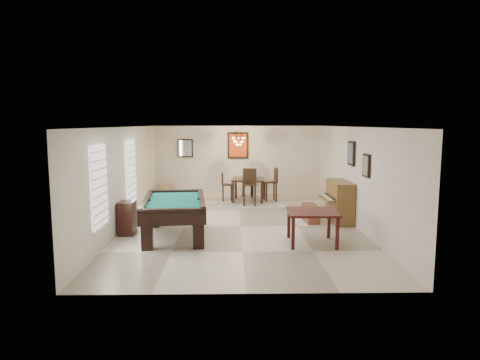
{
  "coord_description": "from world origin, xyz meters",
  "views": [
    {
      "loc": [
        -0.22,
        -10.99,
        2.69
      ],
      "look_at": [
        0.0,
        0.6,
        1.15
      ],
      "focal_mm": 32.0,
      "sensor_mm": 36.0,
      "label": 1
    }
  ],
  "objects_px": {
    "flower_vase": "(248,172)",
    "dining_chair_west": "(227,187)",
    "corner_bench": "(166,190)",
    "dining_chair_north": "(248,183)",
    "apothecary_chest": "(127,218)",
    "pool_table": "(174,218)",
    "dining_chair_south": "(250,187)",
    "chandelier": "(238,138)",
    "upright_piano": "(335,202)",
    "dining_table": "(248,188)",
    "piano_bench": "(311,213)",
    "dining_chair_east": "(270,184)",
    "square_table": "(312,227)"
  },
  "relations": [
    {
      "from": "square_table",
      "to": "dining_chair_south",
      "type": "bearing_deg",
      "value": 107.48
    },
    {
      "from": "upright_piano",
      "to": "flower_vase",
      "type": "bearing_deg",
      "value": 131.55
    },
    {
      "from": "pool_table",
      "to": "dining_chair_south",
      "type": "height_order",
      "value": "dining_chair_south"
    },
    {
      "from": "dining_chair_north",
      "to": "dining_chair_west",
      "type": "height_order",
      "value": "dining_chair_north"
    },
    {
      "from": "upright_piano",
      "to": "apothecary_chest",
      "type": "xyz_separation_m",
      "value": [
        -5.38,
        -1.23,
        -0.16
      ]
    },
    {
      "from": "flower_vase",
      "to": "dining_chair_west",
      "type": "height_order",
      "value": "flower_vase"
    },
    {
      "from": "upright_piano",
      "to": "dining_chair_east",
      "type": "bearing_deg",
      "value": 121.03
    },
    {
      "from": "flower_vase",
      "to": "dining_chair_west",
      "type": "relative_size",
      "value": 0.23
    },
    {
      "from": "dining_chair_east",
      "to": "chandelier",
      "type": "height_order",
      "value": "chandelier"
    },
    {
      "from": "upright_piano",
      "to": "flower_vase",
      "type": "xyz_separation_m",
      "value": [
        -2.28,
        2.57,
        0.54
      ]
    },
    {
      "from": "apothecary_chest",
      "to": "dining_chair_north",
      "type": "relative_size",
      "value": 0.8
    },
    {
      "from": "dining_table",
      "to": "dining_chair_north",
      "type": "relative_size",
      "value": 1.04
    },
    {
      "from": "flower_vase",
      "to": "apothecary_chest",
      "type": "bearing_deg",
      "value": -129.25
    },
    {
      "from": "dining_table",
      "to": "flower_vase",
      "type": "distance_m",
      "value": 0.55
    },
    {
      "from": "upright_piano",
      "to": "chandelier",
      "type": "xyz_separation_m",
      "value": [
        -2.6,
        2.72,
        1.64
      ]
    },
    {
      "from": "upright_piano",
      "to": "corner_bench",
      "type": "relative_size",
      "value": 2.89
    },
    {
      "from": "piano_bench",
      "to": "flower_vase",
      "type": "bearing_deg",
      "value": 122.4
    },
    {
      "from": "chandelier",
      "to": "flower_vase",
      "type": "bearing_deg",
      "value": -24.63
    },
    {
      "from": "pool_table",
      "to": "square_table",
      "type": "relative_size",
      "value": 2.43
    },
    {
      "from": "chandelier",
      "to": "pool_table",
      "type": "bearing_deg",
      "value": -110.97
    },
    {
      "from": "dining_chair_north",
      "to": "dining_chair_east",
      "type": "xyz_separation_m",
      "value": [
        0.72,
        -0.7,
        0.05
      ]
    },
    {
      "from": "dining_table",
      "to": "chandelier",
      "type": "distance_m",
      "value": 1.68
    },
    {
      "from": "chandelier",
      "to": "dining_chair_west",
      "type": "bearing_deg",
      "value": -164.71
    },
    {
      "from": "dining_chair_south",
      "to": "flower_vase",
      "type": "bearing_deg",
      "value": 92.33
    },
    {
      "from": "dining_chair_north",
      "to": "chandelier",
      "type": "xyz_separation_m",
      "value": [
        -0.33,
        -0.55,
        1.58
      ]
    },
    {
      "from": "dining_table",
      "to": "dining_chair_south",
      "type": "distance_m",
      "value": 0.8
    },
    {
      "from": "upright_piano",
      "to": "piano_bench",
      "type": "xyz_separation_m",
      "value": [
        -0.66,
        0.02,
        -0.33
      ]
    },
    {
      "from": "flower_vase",
      "to": "dining_chair_south",
      "type": "xyz_separation_m",
      "value": [
        0.01,
        -0.79,
        -0.41
      ]
    },
    {
      "from": "dining_chair_south",
      "to": "dining_chair_north",
      "type": "relative_size",
      "value": 1.14
    },
    {
      "from": "dining_chair_west",
      "to": "piano_bench",
      "type": "bearing_deg",
      "value": -140.49
    },
    {
      "from": "dining_table",
      "to": "dining_chair_east",
      "type": "xyz_separation_m",
      "value": [
        0.73,
        -0.0,
        0.12
      ]
    },
    {
      "from": "dining_chair_south",
      "to": "dining_chair_east",
      "type": "height_order",
      "value": "dining_chair_south"
    },
    {
      "from": "upright_piano",
      "to": "chandelier",
      "type": "height_order",
      "value": "chandelier"
    },
    {
      "from": "pool_table",
      "to": "square_table",
      "type": "distance_m",
      "value": 3.24
    },
    {
      "from": "piano_bench",
      "to": "dining_chair_south",
      "type": "xyz_separation_m",
      "value": [
        -1.61,
        1.77,
        0.46
      ]
    },
    {
      "from": "dining_chair_north",
      "to": "corner_bench",
      "type": "relative_size",
      "value": 2.16
    },
    {
      "from": "upright_piano",
      "to": "dining_table",
      "type": "relative_size",
      "value": 1.28
    },
    {
      "from": "flower_vase",
      "to": "chandelier",
      "type": "xyz_separation_m",
      "value": [
        -0.32,
        0.15,
        1.1
      ]
    },
    {
      "from": "piano_bench",
      "to": "corner_bench",
      "type": "relative_size",
      "value": 1.8
    },
    {
      "from": "apothecary_chest",
      "to": "corner_bench",
      "type": "bearing_deg",
      "value": 87.29
    },
    {
      "from": "pool_table",
      "to": "piano_bench",
      "type": "relative_size",
      "value": 3.13
    },
    {
      "from": "apothecary_chest",
      "to": "dining_chair_east",
      "type": "distance_m",
      "value": 5.4
    },
    {
      "from": "upright_piano",
      "to": "dining_chair_east",
      "type": "xyz_separation_m",
      "value": [
        -1.54,
        2.57,
        0.11
      ]
    },
    {
      "from": "flower_vase",
      "to": "corner_bench",
      "type": "xyz_separation_m",
      "value": [
        -2.88,
        1.0,
        -0.77
      ]
    },
    {
      "from": "dining_chair_west",
      "to": "chandelier",
      "type": "relative_size",
      "value": 1.59
    },
    {
      "from": "upright_piano",
      "to": "corner_bench",
      "type": "distance_m",
      "value": 6.28
    },
    {
      "from": "dining_chair_north",
      "to": "piano_bench",
      "type": "bearing_deg",
      "value": 109.35
    },
    {
      "from": "square_table",
      "to": "dining_table",
      "type": "bearing_deg",
      "value": 104.83
    },
    {
      "from": "dining_chair_north",
      "to": "apothecary_chest",
      "type": "bearing_deg",
      "value": 48.35
    },
    {
      "from": "chandelier",
      "to": "corner_bench",
      "type": "bearing_deg",
      "value": 161.52
    }
  ]
}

